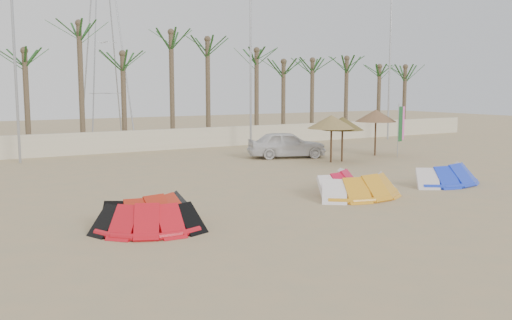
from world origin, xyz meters
TOP-DOWN VIEW (x-y plane):
  - ground at (0.00, 0.00)m, footprint 120.00×120.00m
  - boundary_wall at (0.00, 22.00)m, footprint 60.00×0.30m
  - palm_line at (0.67, 23.50)m, footprint 52.00×4.00m
  - lamp_b at (-5.96, 20.00)m, footprint 1.25×0.14m
  - lamp_c at (8.04, 20.00)m, footprint 1.25×0.14m
  - lamp_d at (20.04, 20.00)m, footprint 1.25×0.14m
  - pylon at (1.00, 28.00)m, footprint 3.00×3.00m
  - kite_red_left at (-4.88, 4.06)m, footprint 3.31×2.02m
  - kite_red_mid at (-5.38, 3.01)m, footprint 3.40×2.46m
  - kite_red_right at (2.99, 5.05)m, footprint 3.41×2.59m
  - kite_orange at (3.03, 3.91)m, footprint 3.79×1.87m
  - kite_blue at (7.90, 4.28)m, footprint 3.82×2.03m
  - parasol_left at (8.11, 11.84)m, footprint 2.55×2.55m
  - parasol_mid at (8.81, 11.79)m, footprint 2.28×2.28m
  - parasol_right at (12.17, 12.89)m, footprint 2.37×2.37m
  - flag_pink at (13.64, 12.38)m, footprint 0.45×0.06m
  - flag_green at (12.79, 11.55)m, footprint 0.45×0.12m
  - car at (7.22, 14.69)m, footprint 4.69×3.13m

SIDE VIEW (x-z plane):
  - ground at x=0.00m, z-range 0.00..0.00m
  - pylon at x=1.00m, z-range -7.00..7.00m
  - kite_red_right at x=2.99m, z-range -0.03..0.87m
  - kite_red_mid at x=-5.38m, z-range -0.03..0.87m
  - kite_red_left at x=-4.88m, z-range -0.03..0.87m
  - kite_blue at x=7.90m, z-range -0.03..0.87m
  - kite_orange at x=3.03m, z-range -0.03..0.87m
  - boundary_wall at x=0.00m, z-range 0.00..1.30m
  - car at x=7.22m, z-range 0.00..1.48m
  - flag_pink at x=13.64m, z-range 0.28..3.26m
  - flag_green at x=12.79m, z-range 0.28..3.30m
  - parasol_mid at x=8.81m, z-range 0.84..3.22m
  - parasol_left at x=8.11m, z-range 0.89..3.37m
  - parasol_right at x=12.17m, z-range 0.97..3.63m
  - lamp_b at x=-5.96m, z-range 0.27..11.27m
  - lamp_c at x=8.04m, z-range 0.27..11.27m
  - lamp_d at x=20.04m, z-range 0.27..11.27m
  - palm_line at x=0.67m, z-range 2.59..10.29m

